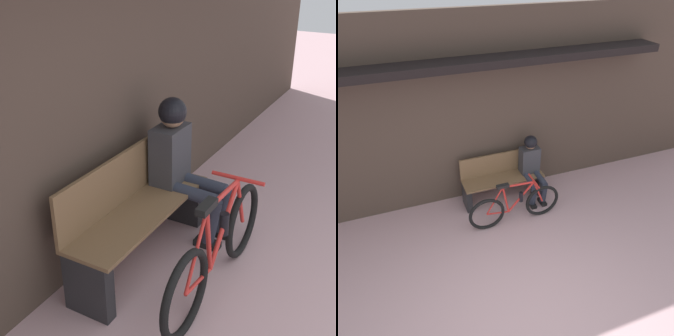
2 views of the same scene
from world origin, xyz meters
TOP-DOWN VIEW (x-y plane):
  - storefront_wall at (0.00, 2.86)m, footprint 12.00×0.56m
  - park_bench_near at (0.56, 2.51)m, footprint 1.45×0.42m
  - bicycle at (0.53, 1.82)m, footprint 1.59×0.40m
  - person_seated at (1.08, 2.40)m, footprint 0.34×0.63m

SIDE VIEW (x-z plane):
  - bicycle at x=0.53m, z-range -0.08..0.74m
  - park_bench_near at x=0.56m, z-range -0.03..0.84m
  - person_seated at x=1.08m, z-range 0.09..1.30m
  - storefront_wall at x=0.00m, z-range 0.06..3.26m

